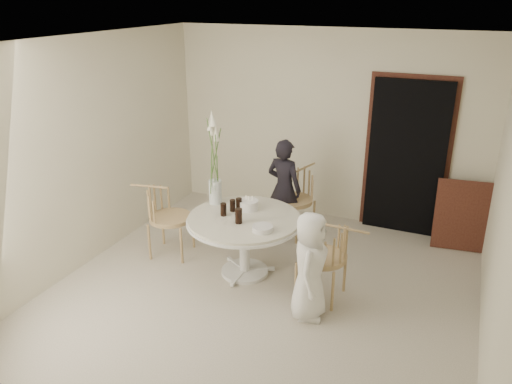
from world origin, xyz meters
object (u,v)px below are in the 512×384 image
at_px(table, 244,226).
at_px(flower_vase, 215,168).
at_px(chair_far, 299,191).
at_px(boy, 310,266).
at_px(chair_left, 160,210).
at_px(girl, 284,189).
at_px(chair_right, 334,252).
at_px(birthday_cake, 248,205).

xyz_separation_m(table, flower_vase, (-0.50, 0.24, 0.56)).
xyz_separation_m(chair_far, boy, (0.75, -1.84, -0.02)).
relative_size(table, chair_left, 1.44).
xyz_separation_m(chair_left, boy, (2.13, -0.54, -0.02)).
height_order(girl, boy, girl).
xyz_separation_m(chair_right, birthday_cake, (-1.14, 0.34, 0.20)).
relative_size(chair_left, flower_vase, 0.79).
distance_m(table, chair_right, 1.10).
bearing_deg(girl, boy, 128.67).
bearing_deg(girl, flower_vase, 68.22).
xyz_separation_m(chair_right, boy, (-0.14, -0.38, -0.00)).
distance_m(chair_far, birthday_cake, 1.16).
height_order(chair_far, birthday_cake, chair_far).
relative_size(chair_left, boy, 0.80).
bearing_deg(boy, chair_right, -28.48).
bearing_deg(flower_vase, birthday_cake, -1.69).
bearing_deg(birthday_cake, girl, 83.03).
bearing_deg(table, chair_left, 177.90).
distance_m(boy, flower_vase, 1.73).
distance_m(chair_right, girl, 1.63).
bearing_deg(girl, birthday_cake, 93.08).
bearing_deg(chair_left, boy, -114.66).
relative_size(table, girl, 0.98).
distance_m(table, girl, 1.14).
relative_size(chair_far, birthday_cake, 3.90).
bearing_deg(boy, girl, 20.40).
bearing_deg(chair_right, boy, -16.93).
bearing_deg(chair_right, chair_far, -145.30).
bearing_deg(chair_left, birthday_cake, -91.23).
bearing_deg(chair_far, boy, -52.53).
distance_m(chair_right, flower_vase, 1.73).
xyz_separation_m(chair_left, girl, (1.24, 1.09, 0.09)).
distance_m(birthday_cake, flower_vase, 0.59).
height_order(chair_far, chair_right, chair_far).
bearing_deg(boy, chair_far, 13.98).
relative_size(chair_right, boy, 0.78).
bearing_deg(girl, chair_left, 51.43).
xyz_separation_m(chair_left, birthday_cake, (1.13, 0.18, 0.19)).
height_order(girl, flower_vase, flower_vase).
height_order(chair_right, flower_vase, flower_vase).
distance_m(table, chair_far, 1.35).
height_order(chair_left, boy, boy).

